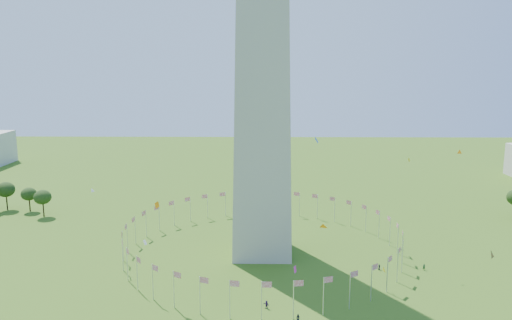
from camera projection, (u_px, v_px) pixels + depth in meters
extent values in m
cylinder|color=silver|center=(398.00, 239.00, 146.65)|extent=(0.24, 0.24, 9.00)
cylinder|color=silver|center=(390.00, 232.00, 153.49)|extent=(0.24, 0.24, 9.00)
cylinder|color=silver|center=(379.00, 225.00, 160.13)|extent=(0.24, 0.24, 9.00)
cylinder|color=silver|center=(366.00, 219.00, 166.39)|extent=(0.24, 0.24, 9.00)
cylinder|color=silver|center=(351.00, 214.00, 172.06)|extent=(0.24, 0.24, 9.00)
cylinder|color=silver|center=(335.00, 210.00, 176.98)|extent=(0.24, 0.24, 9.00)
cylinder|color=silver|center=(317.00, 207.00, 180.99)|extent=(0.24, 0.24, 9.00)
cylinder|color=silver|center=(299.00, 204.00, 183.98)|extent=(0.24, 0.24, 9.00)
cylinder|color=silver|center=(281.00, 203.00, 185.86)|extent=(0.24, 0.24, 9.00)
cylinder|color=silver|center=(262.00, 202.00, 186.56)|extent=(0.24, 0.24, 9.00)
cylinder|color=silver|center=(244.00, 203.00, 186.06)|extent=(0.24, 0.24, 9.00)
cylinder|color=silver|center=(225.00, 204.00, 184.39)|extent=(0.24, 0.24, 9.00)
cylinder|color=silver|center=(208.00, 206.00, 181.59)|extent=(0.24, 0.24, 9.00)
cylinder|color=silver|center=(190.00, 209.00, 177.74)|extent=(0.24, 0.24, 9.00)
cylinder|color=silver|center=(174.00, 213.00, 172.97)|extent=(0.24, 0.24, 9.00)
cylinder|color=silver|center=(159.00, 218.00, 167.42)|extent=(0.24, 0.24, 9.00)
cylinder|color=silver|center=(146.00, 224.00, 161.25)|extent=(0.24, 0.24, 9.00)
cylinder|color=silver|center=(135.00, 230.00, 154.66)|extent=(0.24, 0.24, 9.00)
cylinder|color=silver|center=(127.00, 238.00, 147.84)|extent=(0.24, 0.24, 9.00)
cylinder|color=silver|center=(123.00, 246.00, 141.00)|extent=(0.24, 0.24, 9.00)
cylinder|color=silver|center=(123.00, 255.00, 134.36)|extent=(0.24, 0.24, 9.00)
cylinder|color=silver|center=(127.00, 264.00, 128.10)|extent=(0.24, 0.24, 9.00)
cylinder|color=silver|center=(137.00, 273.00, 122.43)|extent=(0.24, 0.24, 9.00)
cylinder|color=silver|center=(153.00, 282.00, 117.51)|extent=(0.24, 0.24, 9.00)
cylinder|color=silver|center=(174.00, 290.00, 113.49)|extent=(0.24, 0.24, 9.00)
cylinder|color=silver|center=(200.00, 296.00, 110.50)|extent=(0.24, 0.24, 9.00)
cylinder|color=silver|center=(230.00, 299.00, 108.63)|extent=(0.24, 0.24, 9.00)
cylinder|color=silver|center=(262.00, 301.00, 107.93)|extent=(0.24, 0.24, 9.00)
cylinder|color=silver|center=(293.00, 300.00, 108.42)|extent=(0.24, 0.24, 9.00)
cylinder|color=silver|center=(323.00, 296.00, 110.10)|extent=(0.24, 0.24, 9.00)
cylinder|color=silver|center=(350.00, 291.00, 112.90)|extent=(0.24, 0.24, 9.00)
cylinder|color=silver|center=(371.00, 283.00, 116.75)|extent=(0.24, 0.24, 9.00)
cylinder|color=silver|center=(387.00, 275.00, 121.52)|extent=(0.24, 0.24, 9.00)
cylinder|color=silver|center=(398.00, 266.00, 127.07)|extent=(0.24, 0.24, 9.00)
cylinder|color=silver|center=(402.00, 257.00, 133.24)|extent=(0.24, 0.24, 9.00)
cylinder|color=silver|center=(402.00, 248.00, 139.83)|extent=(0.24, 0.24, 9.00)
imported|color=#35194C|center=(266.00, 305.00, 114.00)|extent=(1.74, 1.64, 1.81)
imported|color=black|center=(298.00, 318.00, 108.12)|extent=(0.85, 0.60, 1.69)
imported|color=#183D23|center=(424.00, 267.00, 135.46)|extent=(0.71, 0.53, 1.78)
imported|color=black|center=(379.00, 267.00, 135.66)|extent=(0.80, 0.91, 1.54)
plane|color=orange|center=(323.00, 226.00, 115.98)|extent=(1.77, 1.66, 1.93)
plane|color=orange|center=(157.00, 205.00, 116.56)|extent=(0.31, 1.81, 1.83)
plane|color=white|center=(93.00, 191.00, 150.19)|extent=(0.88, 1.56, 1.42)
plane|color=green|center=(285.00, 206.00, 141.36)|extent=(1.06, 0.96, 1.40)
plane|color=blue|center=(317.00, 140.00, 125.80)|extent=(1.70, 0.93, 1.65)
plane|color=yellow|center=(409.00, 160.00, 136.46)|extent=(1.10, 0.71, 1.19)
plane|color=#CC2699|center=(493.00, 285.00, 91.25)|extent=(0.51, 1.36, 1.28)
plane|color=yellow|center=(384.00, 270.00, 122.92)|extent=(0.54, 1.65, 1.71)
plane|color=#CC2699|center=(295.00, 269.00, 118.78)|extent=(1.70, 0.75, 1.71)
plane|color=white|center=(145.00, 242.00, 142.11)|extent=(0.74, 1.57, 1.45)
plane|color=orange|center=(460.00, 152.00, 119.72)|extent=(1.12, 0.30, 1.08)
plane|color=white|center=(492.00, 255.00, 111.85)|extent=(1.78, 1.98, 1.91)
ellipsoid|color=#2A4818|center=(6.00, 196.00, 192.21)|extent=(6.81, 6.81, 10.63)
ellipsoid|color=#2A4818|center=(29.00, 200.00, 190.05)|extent=(5.80, 5.80, 9.07)
ellipsoid|color=#2A4818|center=(43.00, 204.00, 183.38)|extent=(6.28, 6.28, 9.81)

